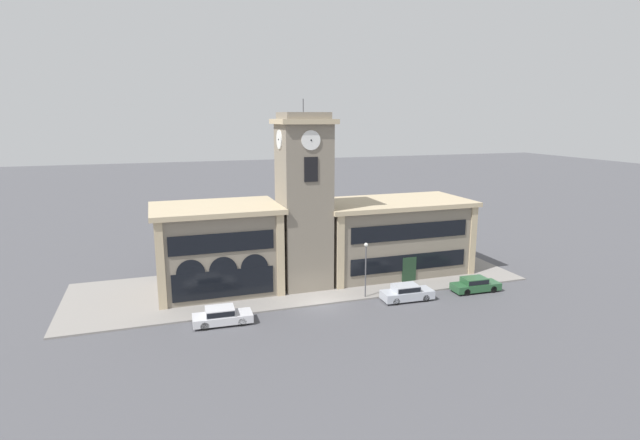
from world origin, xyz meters
The scene contains 9 objects.
ground_plane centered at (0.00, 0.00, 0.00)m, with size 300.00×300.00×0.00m, color #4C4C51.
sidewalk_kerb centered at (0.00, 6.45, 0.07)m, with size 43.71×12.89×0.15m.
clock_tower centered at (0.00, 5.41, 8.36)m, with size 5.20×5.20×17.85m.
town_hall_left_wing centered at (-8.08, 6.99, 4.12)m, with size 11.76×8.43×8.19m.
town_hall_right_wing centered at (10.20, 7.00, 3.88)m, with size 16.00×8.43×7.70m.
parked_car_near centered at (-8.91, -1.23, 0.73)m, with size 4.75×2.04×1.39m.
parked_car_mid centered at (7.61, -1.23, 0.76)m, with size 4.73×1.97×1.47m.
parked_car_far centered at (14.88, -1.23, 0.72)m, with size 4.65×1.89×1.38m.
street_lamp centered at (4.28, 0.42, 3.54)m, with size 0.36×0.36×5.07m.
Camera 1 is at (-13.37, -39.12, 16.26)m, focal length 28.00 mm.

